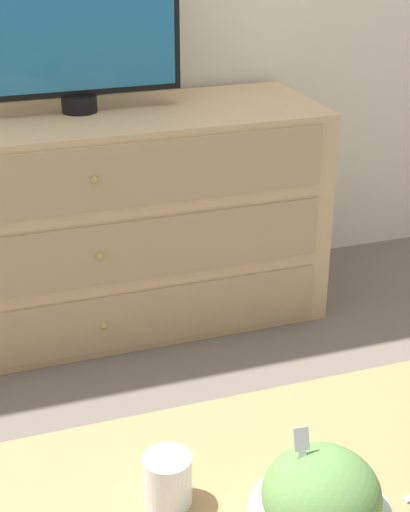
{
  "coord_description": "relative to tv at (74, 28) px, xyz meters",
  "views": [
    {
      "loc": [
        -0.27,
        -2.67,
        1.39
      ],
      "look_at": [
        0.16,
        -1.39,
        0.75
      ],
      "focal_mm": 55.0,
      "sensor_mm": 36.0,
      "label": 1
    }
  ],
  "objects": [
    {
      "name": "tv",
      "position": [
        0.0,
        0.0,
        0.0
      ],
      "size": [
        0.66,
        0.11,
        0.49
      ],
      "color": "black",
      "rests_on": "dresser"
    },
    {
      "name": "dresser",
      "position": [
        -0.02,
        -0.06,
        -0.63
      ],
      "size": [
        1.59,
        0.51,
        0.74
      ],
      "color": "tan",
      "rests_on": "ground_plane"
    },
    {
      "name": "ground_plane",
      "position": [
        -0.13,
        0.22,
        -1.0
      ],
      "size": [
        12.0,
        12.0,
        0.0
      ],
      "primitive_type": "plane",
      "color": "#70665B"
    },
    {
      "name": "drink_cup",
      "position": [
        -0.15,
        -1.5,
        -0.48
      ],
      "size": [
        0.08,
        0.08,
        0.09
      ],
      "color": "white",
      "rests_on": "coffee_table"
    },
    {
      "name": "takeout_bowl",
      "position": [
        0.06,
        -1.64,
        -0.46
      ],
      "size": [
        0.22,
        0.22,
        0.18
      ],
      "color": "silver",
      "rests_on": "coffee_table"
    }
  ]
}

